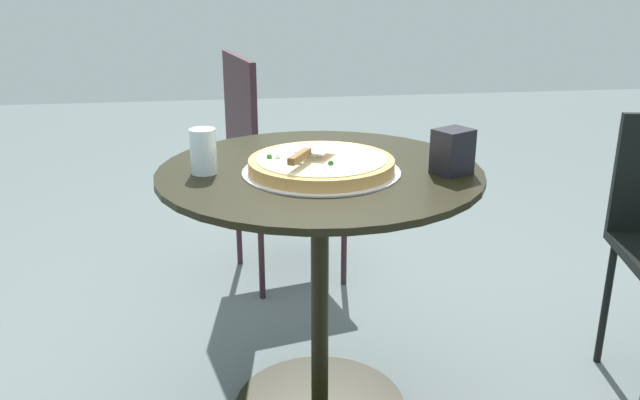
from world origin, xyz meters
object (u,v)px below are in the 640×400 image
object	(u,v)px
pizza_server	(307,153)
napkin_dispenser	(453,152)
patio_table	(320,244)
pizza_on_tray	(320,165)
patio_chair_near	(268,156)
drinking_cup	(203,152)

from	to	relation	value
pizza_server	napkin_dispenser	size ratio (longest dim) A/B	1.79
patio_table	pizza_on_tray	world-z (taller)	pizza_on_tray
patio_table	napkin_dispenser	world-z (taller)	napkin_dispenser
pizza_on_tray	napkin_dispenser	xyz separation A→B (m)	(-0.33, 0.06, 0.04)
pizza_on_tray	patio_chair_near	xyz separation A→B (m)	(0.08, -0.95, -0.24)
pizza_on_tray	drinking_cup	distance (m)	0.30
patio_table	patio_chair_near	world-z (taller)	patio_chair_near
patio_table	pizza_on_tray	xyz separation A→B (m)	(0.00, 0.03, 0.23)
patio_table	pizza_server	size ratio (longest dim) A/B	4.14
patio_table	pizza_server	xyz separation A→B (m)	(0.04, 0.06, 0.28)
patio_table	pizza_on_tray	size ratio (longest dim) A/B	2.09
napkin_dispenser	patio_chair_near	distance (m)	1.13
patio_table	napkin_dispenser	distance (m)	0.44
pizza_server	patio_chair_near	size ratio (longest dim) A/B	0.22
pizza_on_tray	pizza_server	world-z (taller)	pizza_server
drinking_cup	patio_chair_near	xyz separation A→B (m)	(-0.22, -0.93, -0.27)
pizza_on_tray	pizza_server	distance (m)	0.06
pizza_server	napkin_dispenser	distance (m)	0.37
drinking_cup	patio_chair_near	size ratio (longest dim) A/B	0.12
patio_table	pizza_server	world-z (taller)	pizza_server
pizza_on_tray	drinking_cup	world-z (taller)	drinking_cup
patio_table	napkin_dispenser	size ratio (longest dim) A/B	7.40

